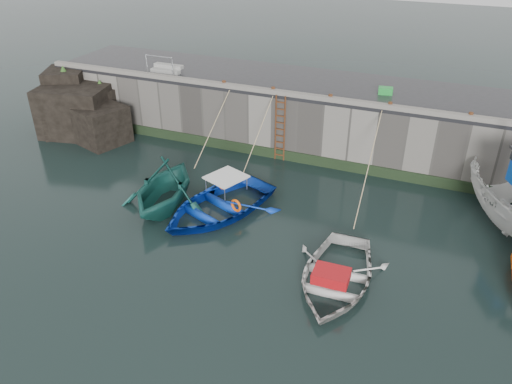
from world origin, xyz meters
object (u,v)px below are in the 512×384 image
at_px(bollard_c, 330,97).
at_px(bollard_b, 273,90).
at_px(boat_near_white, 166,205).
at_px(fish_crate, 386,91).
at_px(ladder, 280,129).
at_px(bollard_e, 471,116).
at_px(bollard_a, 224,84).
at_px(bollard_d, 390,105).
at_px(boat_near_navy, 335,281).
at_px(boat_near_blue, 218,211).

bearing_deg(bollard_c, bollard_b, 180.00).
distance_m(boat_near_white, fish_crate, 11.17).
height_order(ladder, bollard_c, bollard_c).
bearing_deg(bollard_c, boat_near_white, -129.50).
height_order(ladder, bollard_e, bollard_e).
xyz_separation_m(ladder, fish_crate, (4.30, 2.15, 1.72)).
xyz_separation_m(bollard_a, bollard_e, (11.00, 0.00, 0.00)).
bearing_deg(bollard_e, boat_near_white, -150.59).
xyz_separation_m(ladder, bollard_c, (2.20, 0.34, 1.71)).
relative_size(boat_near_white, bollard_d, 15.80).
distance_m(fish_crate, bollard_b, 5.13).
bearing_deg(boat_near_white, bollard_e, 20.85).
bearing_deg(bollard_b, bollard_d, 0.00).
xyz_separation_m(ladder, bollard_b, (-0.50, 0.34, 1.71)).
bearing_deg(bollard_a, ladder, -6.38).
bearing_deg(bollard_d, bollard_c, 180.00).
distance_m(ladder, bollard_b, 1.81).
distance_m(bollard_b, bollard_c, 2.70).
bearing_deg(bollard_c, bollard_d, 0.00).
bearing_deg(bollard_e, boat_near_navy, -111.56).
height_order(boat_near_navy, bollard_a, bollard_a).
distance_m(ladder, boat_near_blue, 5.65).
height_order(boat_near_blue, fish_crate, fish_crate).
bearing_deg(bollard_b, boat_near_navy, -56.92).
relative_size(ladder, bollard_e, 11.43).
bearing_deg(bollard_c, boat_near_blue, -116.38).
distance_m(fish_crate, bollard_c, 2.78).
relative_size(ladder, fish_crate, 5.05).
bearing_deg(bollard_e, fish_crate, 153.85).
bearing_deg(boat_near_white, fish_crate, 39.45).
xyz_separation_m(boat_near_white, bollard_b, (2.34, 6.11, 3.30)).
bearing_deg(bollard_d, ladder, -176.00).
bearing_deg(ladder, bollard_b, 146.14).
relative_size(boat_near_navy, fish_crate, 7.37).
xyz_separation_m(boat_near_navy, bollard_b, (-5.29, 8.12, 3.30)).
relative_size(bollard_d, bollard_e, 1.00).
bearing_deg(fish_crate, ladder, -162.79).
relative_size(bollard_b, bollard_e, 1.00).
distance_m(bollard_b, bollard_e, 8.50).
relative_size(boat_near_navy, bollard_b, 16.68).
relative_size(ladder, boat_near_blue, 0.61).
height_order(fish_crate, bollard_e, fish_crate).
height_order(bollard_c, bollard_e, same).
height_order(fish_crate, bollard_c, fish_crate).
height_order(boat_near_blue, bollard_b, bollard_b).
bearing_deg(bollard_a, boat_near_blue, -67.54).
bearing_deg(fish_crate, bollard_c, -148.48).
bearing_deg(bollard_a, bollard_c, 0.00).
distance_m(boat_near_white, bollard_e, 12.87).
relative_size(ladder, bollard_c, 11.43).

